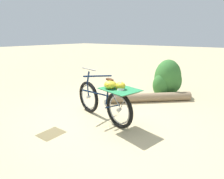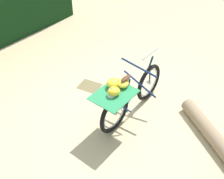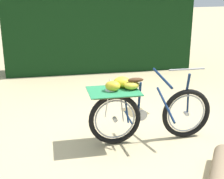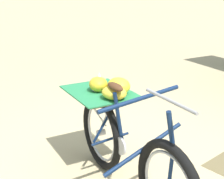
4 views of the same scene
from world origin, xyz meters
name	(u,v)px [view 2 (image 2 of 4)]	position (x,y,z in m)	size (l,w,h in m)	color
ground_plane	(118,109)	(0.00, 0.00, 0.00)	(60.00, 60.00, 0.00)	#C6B284
bicycle	(129,94)	(-0.23, 0.08, 0.49)	(0.85, 1.80, 1.03)	black
leaf_litter_patch	(90,86)	(0.81, -0.36, 0.00)	(0.44, 0.36, 0.01)	olive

